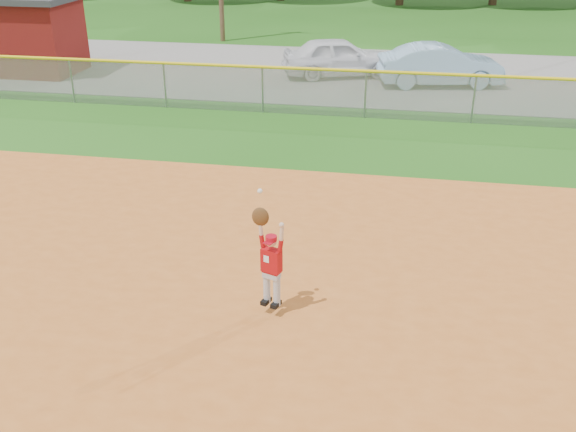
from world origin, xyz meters
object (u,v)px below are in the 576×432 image
object	(u,v)px
car_white_a	(339,57)
car_blue	(440,65)
ballplayer	(270,259)
utility_shed	(29,34)

from	to	relation	value
car_white_a	car_blue	world-z (taller)	car_white_a
car_white_a	ballplayer	world-z (taller)	ballplayer
car_white_a	ballplayer	size ratio (longest dim) A/B	2.20
utility_shed	ballplayer	size ratio (longest dim) A/B	2.01
car_white_a	utility_shed	distance (m)	12.40
car_blue	ballplayer	world-z (taller)	ballplayer
car_blue	utility_shed	xyz separation A→B (m)	(-16.18, -0.69, 0.77)
car_white_a	car_blue	xyz separation A→B (m)	(3.89, -0.82, -0.00)
car_white_a	utility_shed	size ratio (longest dim) A/B	1.09
utility_shed	car_blue	bearing A→B (deg)	2.45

